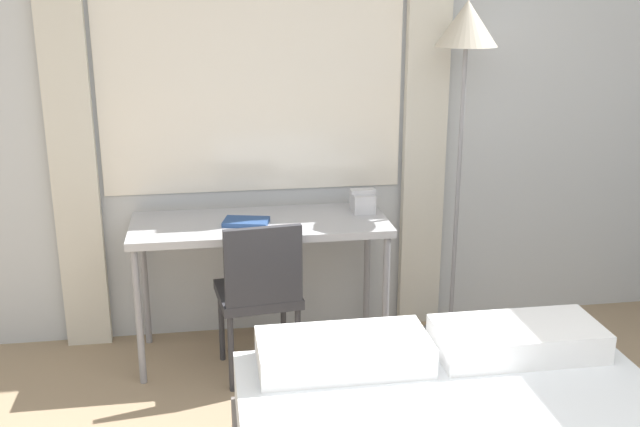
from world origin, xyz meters
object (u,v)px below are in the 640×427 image
(desk_chair, at_px, (260,289))
(telephone, at_px, (363,201))
(desk, at_px, (260,233))
(standing_lamp, at_px, (465,67))
(book, at_px, (246,222))

(desk_chair, relative_size, telephone, 5.49)
(desk, bearing_deg, telephone, 9.57)
(desk, xyz_separation_m, standing_lamp, (1.09, 0.03, 0.84))
(standing_lamp, relative_size, telephone, 12.12)
(standing_lamp, bearing_deg, desk_chair, -165.39)
(desk_chair, height_order, book, desk_chair)
(standing_lamp, bearing_deg, telephone, 172.97)
(desk, xyz_separation_m, book, (-0.07, -0.04, 0.08))
(desk_chair, distance_m, book, 0.36)
(telephone, bearing_deg, desk, -170.43)
(desk, relative_size, standing_lamp, 0.71)
(desk_chair, distance_m, telephone, 0.77)
(desk, xyz_separation_m, telephone, (0.57, 0.10, 0.12))
(standing_lamp, bearing_deg, book, -176.33)
(desk_chair, bearing_deg, standing_lamp, 8.17)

